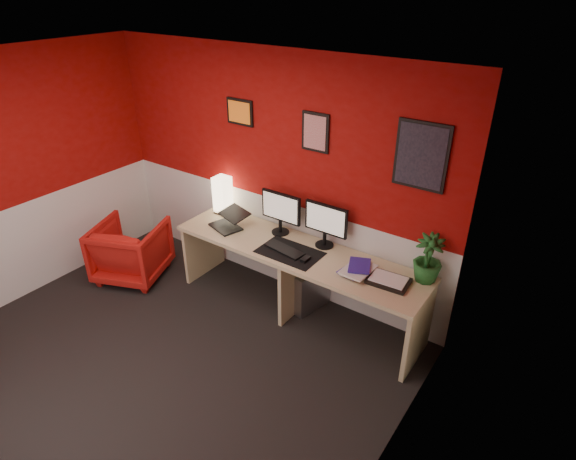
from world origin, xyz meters
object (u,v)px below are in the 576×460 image
object	(u,v)px
zen_tray	(388,281)
potted_plant	(428,259)
monitor_right	(325,219)
armchair	(131,250)
pc_tower	(310,288)
laptop	(225,218)
desk	(297,281)
shoji_lamp	(223,196)
monitor_left	(280,207)

from	to	relation	value
zen_tray	potted_plant	xyz separation A→B (m)	(0.24, 0.22, 0.20)
monitor_right	zen_tray	distance (m)	0.85
potted_plant	armchair	size ratio (longest dim) A/B	0.60
monitor_right	potted_plant	world-z (taller)	monitor_right
zen_tray	pc_tower	distance (m)	1.03
laptop	pc_tower	world-z (taller)	laptop
desk	armchair	size ratio (longest dim) A/B	3.59
pc_tower	monitor_right	bearing A→B (deg)	45.53
shoji_lamp	desk	bearing A→B (deg)	-10.36
shoji_lamp	armchair	xyz separation A→B (m)	(-0.78, -0.72, -0.60)
laptop	potted_plant	world-z (taller)	potted_plant
monitor_right	pc_tower	size ratio (longest dim) A/B	1.29
monitor_left	monitor_right	size ratio (longest dim) A/B	1.00
laptop	pc_tower	distance (m)	1.13
potted_plant	pc_tower	distance (m)	1.33
potted_plant	monitor_left	bearing A→B (deg)	-178.83
armchair	potted_plant	bearing A→B (deg)	171.27
shoji_lamp	monitor_left	distance (m)	0.79
pc_tower	armchair	distance (m)	2.07
monitor_left	armchair	bearing A→B (deg)	-155.60
monitor_left	monitor_right	distance (m)	0.50
monitor_left	pc_tower	world-z (taller)	monitor_left
desk	monitor_left	world-z (taller)	monitor_left
pc_tower	shoji_lamp	bearing A→B (deg)	-171.26
laptop	armchair	bearing A→B (deg)	-138.67
shoji_lamp	monitor_right	size ratio (longest dim) A/B	0.69
monitor_left	desk	bearing A→B (deg)	-29.52
zen_tray	pc_tower	bearing A→B (deg)	170.53
laptop	monitor_left	size ratio (longest dim) A/B	0.57
desk	zen_tray	distance (m)	1.02
shoji_lamp	monitor_left	world-z (taller)	monitor_left
monitor_right	zen_tray	bearing A→B (deg)	-15.78
monitor_right	armchair	xyz separation A→B (m)	(-2.06, -0.74, -0.69)
armchair	pc_tower	bearing A→B (deg)	176.66
desk	laptop	distance (m)	0.99
zen_tray	pc_tower	size ratio (longest dim) A/B	0.78
monitor_left	pc_tower	xyz separation A→B (m)	(0.40, -0.04, -0.80)
armchair	monitor_left	bearing A→B (deg)	-177.82
zen_tray	potted_plant	world-z (taller)	potted_plant
desk	potted_plant	size ratio (longest dim) A/B	5.98
monitor_right	armchair	bearing A→B (deg)	-160.23
shoji_lamp	laptop	size ratio (longest dim) A/B	1.21
zen_tray	potted_plant	distance (m)	0.38
desk	zen_tray	world-z (taller)	zen_tray
monitor_left	monitor_right	bearing A→B (deg)	3.85
desk	shoji_lamp	world-z (taller)	shoji_lamp
potted_plant	shoji_lamp	bearing A→B (deg)	-179.61
desk	zen_tray	xyz separation A→B (m)	(0.94, 0.00, 0.38)
desk	pc_tower	size ratio (longest dim) A/B	5.78
monitor_right	potted_plant	xyz separation A→B (m)	(1.01, -0.00, -0.07)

